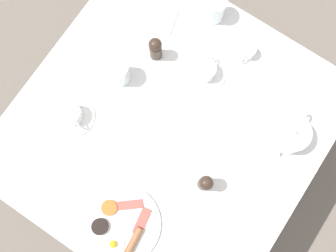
# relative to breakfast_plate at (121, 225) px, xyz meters

# --- Properties ---
(ground_plane) EXTENTS (8.00, 8.00, 0.00)m
(ground_plane) POSITION_rel_breakfast_plate_xyz_m (-0.37, -0.06, -0.75)
(ground_plane) COLOR #70665B
(table) EXTENTS (1.06, 1.04, 0.74)m
(table) POSITION_rel_breakfast_plate_xyz_m (-0.37, -0.06, -0.08)
(table) COLOR white
(table) RESTS_ON ground_plane
(breakfast_plate) EXTENTS (0.26, 0.26, 0.04)m
(breakfast_plate) POSITION_rel_breakfast_plate_xyz_m (0.00, 0.00, 0.00)
(breakfast_plate) COLOR white
(breakfast_plate) RESTS_ON table
(teapot_near) EXTENTS (0.21, 0.13, 0.12)m
(teapot_near) POSITION_rel_breakfast_plate_xyz_m (-0.57, 0.31, 0.04)
(teapot_near) COLOR white
(teapot_near) RESTS_ON table
(teacup_with_saucer_left) EXTENTS (0.16, 0.16, 0.06)m
(teacup_with_saucer_left) POSITION_rel_breakfast_plate_xyz_m (-0.21, -0.36, 0.02)
(teacup_with_saucer_left) COLOR white
(teacup_with_saucer_left) RESTS_ON table
(teacup_with_saucer_right) EXTENTS (0.16, 0.16, 0.06)m
(teacup_with_saucer_right) POSITION_rel_breakfast_plate_xyz_m (-0.61, -0.05, 0.02)
(teacup_with_saucer_right) COLOR white
(teacup_with_saucer_right) RESTS_ON table
(water_glass_tall) EXTENTS (0.08, 0.08, 0.10)m
(water_glass_tall) POSITION_rel_breakfast_plate_xyz_m (-0.43, -0.30, 0.04)
(water_glass_tall) COLOR white
(water_glass_tall) RESTS_ON table
(water_glass_short) EXTENTS (0.08, 0.08, 0.11)m
(water_glass_short) POSITION_rel_breakfast_plate_xyz_m (-0.82, -0.15, 0.04)
(water_glass_short) COLOR white
(water_glass_short) RESTS_ON table
(creamer_jug) EXTENTS (0.07, 0.05, 0.05)m
(creamer_jug) POSITION_rel_breakfast_plate_xyz_m (-0.76, 0.03, 0.02)
(creamer_jug) COLOR white
(creamer_jug) RESTS_ON table
(pepper_grinder) EXTENTS (0.05, 0.05, 0.12)m
(pepper_grinder) POSITION_rel_breakfast_plate_xyz_m (-0.27, 0.16, 0.05)
(pepper_grinder) COLOR #38281E
(pepper_grinder) RESTS_ON table
(salt_grinder) EXTENTS (0.05, 0.05, 0.12)m
(salt_grinder) POSITION_rel_breakfast_plate_xyz_m (-0.57, -0.24, 0.05)
(salt_grinder) COLOR #38281E
(salt_grinder) RESTS_ON table
(napkin_folded) EXTENTS (0.15, 0.18, 0.01)m
(napkin_folded) POSITION_rel_breakfast_plate_xyz_m (-0.69, -0.33, -0.00)
(napkin_folded) COLOR white
(napkin_folded) RESTS_ON table
(fork_by_plate) EXTENTS (0.08, 0.18, 0.00)m
(fork_by_plate) POSITION_rel_breakfast_plate_xyz_m (-0.31, 0.35, -0.01)
(fork_by_plate) COLOR silver
(fork_by_plate) RESTS_ON table
(knife_by_plate) EXTENTS (0.18, 0.14, 0.00)m
(knife_by_plate) POSITION_rel_breakfast_plate_xyz_m (-0.37, -0.07, -0.01)
(knife_by_plate) COLOR silver
(knife_by_plate) RESTS_ON table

